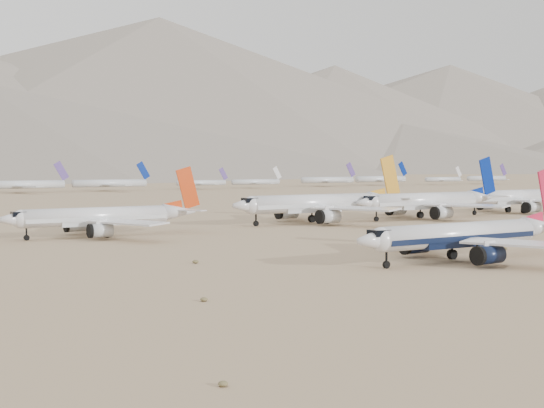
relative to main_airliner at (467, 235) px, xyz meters
The scene contains 9 objects.
ground 9.96m from the main_airliner, 143.18° to the left, with size 7000.00×7000.00×0.00m, color #816A4B.
main_airliner is the anchor object (origin of this frame).
row2_navy_widebody 93.02m from the main_airliner, 49.29° to the left, with size 49.19×48.10×17.50m.
row2_gold_tail 78.89m from the main_airliner, 70.72° to the left, with size 50.12×49.02×17.85m.
row2_orange_tail 77.24m from the main_airliner, 116.11° to the left, with size 41.37×40.47×14.76m.
row2_blue_far 126.89m from the main_airliner, 36.15° to the left, with size 48.69×47.61×17.30m.
distant_storage_row 333.24m from the main_airliner, 79.07° to the left, with size 678.29×54.93×15.11m.
foothills 1223.01m from the main_airliner, 64.83° to the left, with size 4637.50×1395.00×155.00m.
desert_scrub 39.11m from the main_airliner, 151.42° to the right, with size 219.83×121.67×0.63m.
Camera 1 is at (-82.30, -88.89, 15.15)m, focal length 50.00 mm.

